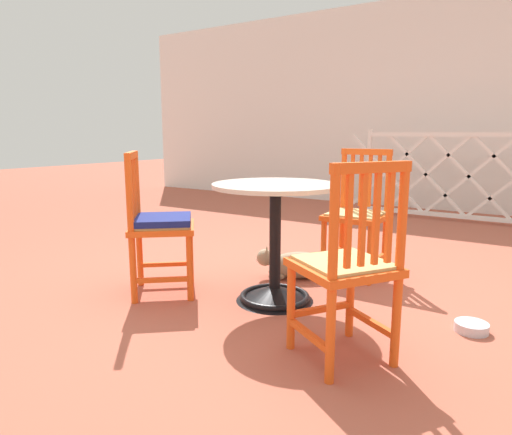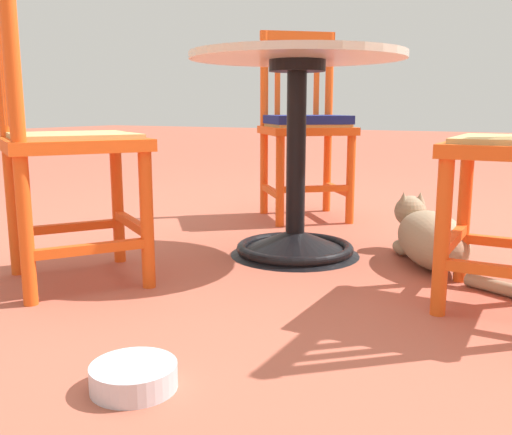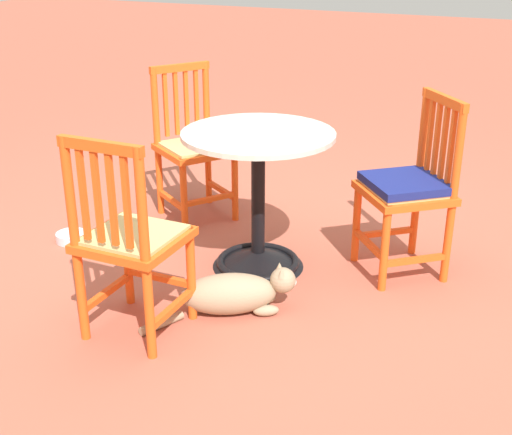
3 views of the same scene
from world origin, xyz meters
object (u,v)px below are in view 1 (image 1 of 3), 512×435
Objects in this scene: cafe_table at (275,256)px; orange_chair_tucked_in at (347,268)px; tabby_cat at (295,265)px; orange_chair_at_corner at (159,225)px; pet_water_bowl at (471,327)px; orange_chair_by_planter at (357,216)px.

orange_chair_tucked_in is (0.65, -0.47, 0.15)m from cafe_table.
orange_chair_at_corner is at bearing -128.33° from tabby_cat.
tabby_cat is (-0.76, 0.94, -0.34)m from orange_chair_tucked_in.
pet_water_bowl is at bearing 8.76° from cafe_table.
orange_chair_by_planter reaches higher than pet_water_bowl.
cafe_table is at bearing 143.91° from orange_chair_tucked_in.
cafe_table is 1.36× the size of tabby_cat.
orange_chair_tucked_in is 1.00× the size of orange_chair_by_planter.
orange_chair_at_corner is 1.36m from orange_chair_tucked_in.
orange_chair_tucked_in is at bearing -36.09° from cafe_table.
tabby_cat is 1.24m from pet_water_bowl.
orange_chair_at_corner is 1.01m from tabby_cat.
cafe_table is 0.84m from orange_chair_by_planter.
cafe_table is 1.14m from pet_water_bowl.
tabby_cat is at bearing 166.28° from pet_water_bowl.
tabby_cat is at bearing 103.20° from cafe_table.
orange_chair_tucked_in is at bearing -71.38° from orange_chair_by_planter.
cafe_table is 0.83× the size of orange_chair_tucked_in.
orange_chair_by_planter reaches higher than tabby_cat.
tabby_cat is at bearing 128.96° from orange_chair_tucked_in.
tabby_cat is at bearing -134.37° from orange_chair_by_planter.
cafe_table is at bearing 21.84° from orange_chair_at_corner.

